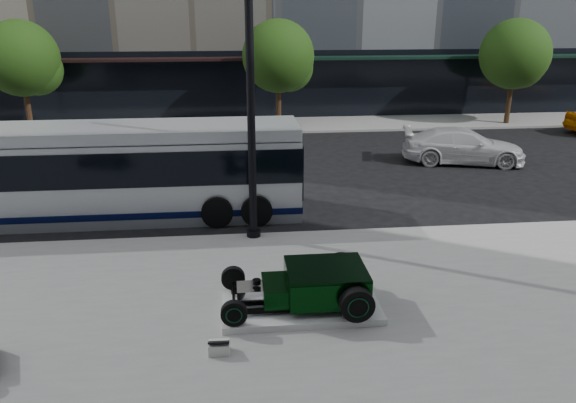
{
  "coord_description": "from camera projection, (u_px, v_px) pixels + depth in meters",
  "views": [
    {
      "loc": [
        -1.6,
        -17.18,
        6.37
      ],
      "look_at": [
        -0.08,
        -2.39,
        1.2
      ],
      "focal_mm": 35.0,
      "sensor_mm": 36.0,
      "label": 1
    }
  ],
  "objects": [
    {
      "name": "info_plaque",
      "position": [
        219.0,
        347.0,
        10.67
      ],
      "size": [
        0.41,
        0.31,
        0.31
      ],
      "color": "silver",
      "rests_on": "sidewalk_near"
    },
    {
      "name": "hot_rod",
      "position": [
        316.0,
        284.0,
        12.13
      ],
      "size": [
        3.22,
        2.0,
        0.81
      ],
      "color": "black",
      "rests_on": "display_plinth"
    },
    {
      "name": "display_plinth",
      "position": [
        301.0,
        305.0,
        12.26
      ],
      "size": [
        3.4,
        1.8,
        0.15
      ],
      "primitive_type": "cube",
      "color": "silver",
      "rests_on": "sidewalk_near"
    },
    {
      "name": "ground",
      "position": [
        283.0,
        212.0,
        18.38
      ],
      "size": [
        120.0,
        120.0,
        0.0
      ],
      "primitive_type": "plane",
      "color": "black",
      "rests_on": "ground"
    },
    {
      "name": "transit_bus",
      "position": [
        108.0,
        172.0,
        17.57
      ],
      "size": [
        12.12,
        2.88,
        2.92
      ],
      "color": "#B9BDC3",
      "rests_on": "ground"
    },
    {
      "name": "street_trees",
      "position": [
        281.0,
        59.0,
        29.54
      ],
      "size": [
        29.8,
        3.8,
        5.7
      ],
      "color": "black",
      "rests_on": "sidewalk_far"
    },
    {
      "name": "sidewalk_far",
      "position": [
        259.0,
        125.0,
        31.52
      ],
      "size": [
        70.0,
        4.0,
        0.12
      ],
      "primitive_type": "cube",
      "color": "gray",
      "rests_on": "ground"
    },
    {
      "name": "white_sedan",
      "position": [
        463.0,
        146.0,
        23.98
      ],
      "size": [
        5.43,
        3.19,
        1.48
      ],
      "primitive_type": "imported",
      "rotation": [
        0.0,
        0.0,
        1.34
      ],
      "color": "silver",
      "rests_on": "ground"
    },
    {
      "name": "lamppost",
      "position": [
        251.0,
        121.0,
        15.07
      ],
      "size": [
        0.4,
        0.4,
        7.25
      ],
      "color": "black",
      "rests_on": "sidewalk_near"
    }
  ]
}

